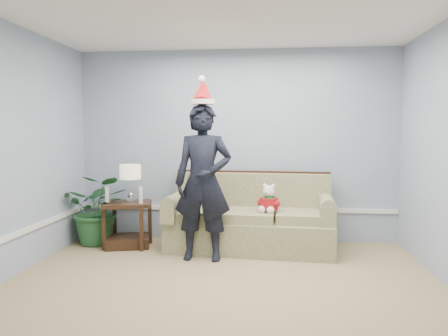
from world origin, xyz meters
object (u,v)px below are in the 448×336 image
sofa (251,222)px  man (203,182)px  side_table (128,229)px  table_lamp (130,173)px  teddy_bear (269,202)px  houseplant (98,209)px

sofa → man: man is taller
sofa → side_table: (-1.66, -0.09, -0.12)m
side_table → table_lamp: (0.04, 0.04, 0.75)m
sofa → teddy_bear: sofa is taller
teddy_bear → table_lamp: bearing=-164.5°
teddy_bear → sofa: bearing=159.9°
man → houseplant: bearing=159.6°
sofa → man: bearing=-130.1°
sofa → side_table: size_ratio=2.99×
table_lamp → sofa: bearing=1.8°
houseplant → teddy_bear: 2.36m
sofa → side_table: 1.67m
side_table → teddy_bear: (1.90, -0.11, 0.42)m
teddy_bear → man: bearing=-135.1°
sofa → man: (-0.55, -0.57, 0.59)m
man → teddy_bear: size_ratio=5.12×
side_table → table_lamp: size_ratio=1.47×
houseplant → teddy_bear: size_ratio=2.63×
side_table → table_lamp: table_lamp is taller
table_lamp → man: man is taller
table_lamp → houseplant: 0.70m
sofa → houseplant: (-2.10, 0.01, 0.13)m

